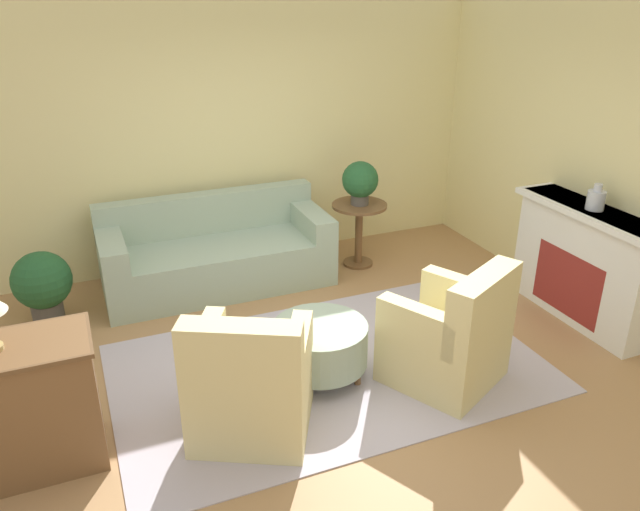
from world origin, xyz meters
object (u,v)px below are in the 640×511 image
at_px(couch, 217,254).
at_px(potted_plant_on_side_table, 360,181).
at_px(side_table, 359,223).
at_px(dresser, 7,409).
at_px(vase_mantel_near, 596,199).
at_px(ottoman_table, 320,344).
at_px(armchair_left, 250,386).
at_px(potted_plant_floor, 42,283).
at_px(armchair_right, 451,338).

bearing_deg(couch, potted_plant_on_side_table, -4.94).
bearing_deg(potted_plant_on_side_table, side_table, 0.00).
xyz_separation_m(couch, dresser, (-1.84, -2.13, 0.14)).
bearing_deg(vase_mantel_near, dresser, -178.07).
bearing_deg(potted_plant_on_side_table, ottoman_table, -123.69).
height_order(ottoman_table, vase_mantel_near, vase_mantel_near).
height_order(side_table, dresser, dresser).
distance_m(armchair_left, ottoman_table, 0.82).
relative_size(ottoman_table, side_table, 1.06).
bearing_deg(potted_plant_on_side_table, potted_plant_floor, -179.43).
height_order(side_table, vase_mantel_near, vase_mantel_near).
bearing_deg(armchair_left, side_table, 49.77).
bearing_deg(ottoman_table, potted_plant_floor, 138.07).
xyz_separation_m(armchair_right, vase_mantel_near, (1.65, 0.40, 0.77)).
distance_m(ottoman_table, dresser, 2.19).
relative_size(dresser, potted_plant_floor, 1.64).
relative_size(ottoman_table, potted_plant_floor, 1.10).
bearing_deg(dresser, side_table, 30.58).
height_order(armchair_left, side_table, armchair_left).
bearing_deg(vase_mantel_near, potted_plant_floor, 158.28).
xyz_separation_m(couch, potted_plant_on_side_table, (1.54, -0.13, 0.63)).
relative_size(couch, potted_plant_on_side_table, 4.89).
bearing_deg(side_table, potted_plant_floor, -179.43).
relative_size(armchair_right, side_table, 1.48).
xyz_separation_m(couch, armchair_right, (1.24, -2.37, 0.06)).
bearing_deg(potted_plant_floor, side_table, 0.57).
xyz_separation_m(armchair_left, vase_mantel_near, (3.24, 0.40, 0.77)).
height_order(side_table, potted_plant_on_side_table, potted_plant_on_side_table).
distance_m(dresser, vase_mantel_near, 4.78).
bearing_deg(potted_plant_on_side_table, armchair_right, -97.69).
distance_m(armchair_right, ottoman_table, 1.00).
bearing_deg(armchair_left, couch, 81.56).
xyz_separation_m(ottoman_table, vase_mantel_near, (2.55, -0.03, 0.86)).
relative_size(armchair_right, potted_plant_floor, 1.53).
bearing_deg(armchair_left, vase_mantel_near, 7.04).
distance_m(couch, ottoman_table, 1.97).
bearing_deg(ottoman_table, vase_mantel_near, -0.71).
bearing_deg(armchair_left, dresser, 170.78).
distance_m(side_table, potted_plant_on_side_table, 0.47).
xyz_separation_m(dresser, potted_plant_on_side_table, (3.38, 1.99, 0.50)).
xyz_separation_m(armchair_left, potted_plant_on_side_table, (1.89, 2.24, 0.58)).
distance_m(side_table, dresser, 3.92).
height_order(couch, armchair_right, armchair_right).
distance_m(ottoman_table, vase_mantel_near, 2.70).
xyz_separation_m(side_table, potted_plant_on_side_table, (0.00, 0.00, 0.47)).
distance_m(couch, dresser, 2.81).
height_order(couch, ottoman_table, couch).
xyz_separation_m(ottoman_table, potted_plant_floor, (-1.97, 1.77, 0.09)).
bearing_deg(armchair_right, potted_plant_on_side_table, 82.31).
relative_size(armchair_left, dresser, 0.94).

